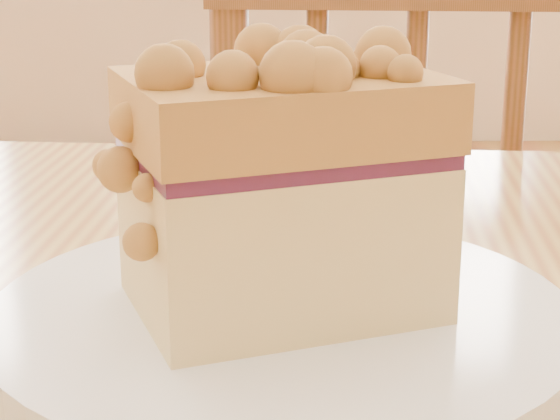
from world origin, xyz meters
name	(u,v)px	position (x,y,z in m)	size (l,w,h in m)	color
cafe_chair_main	(397,341)	(0.16, 0.99, 0.46)	(0.45, 0.45, 0.91)	brown
plate	(281,328)	(0.02, 0.35, 0.76)	(0.24, 0.24, 0.02)	white
cake_slice	(285,181)	(0.02, 0.35, 0.82)	(0.14, 0.12, 0.11)	#EAC484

